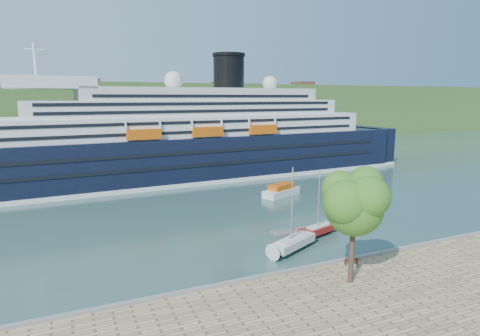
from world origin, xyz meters
The scene contains 11 objects.
ground centered at (0.00, 0.00, 0.00)m, with size 400.00×400.00×0.00m, color #2A4A45.
far_hillside centered at (0.00, 145.00, 12.00)m, with size 400.00×50.00×24.00m, color #2C5220.
quay_coping centered at (0.00, -0.20, 1.15)m, with size 220.00×0.50×0.30m, color slate.
cruise_ship centered at (-7.27, 54.69, 14.28)m, with size 127.20×18.52×28.56m, color black, non-canonical shape.
park_bench centered at (-3.24, -1.20, 1.46)m, with size 1.44×0.59×0.92m, color #3F1D12, non-canonical shape.
promenade_tree centered at (-5.90, -4.39, 7.06)m, with size 7.32×7.32×12.13m, color #2E661B, non-canonical shape.
floating_pontoon centered at (3.22, 12.40, 0.19)m, with size 16.77×2.05×0.37m, color slate, non-canonical shape.
sailboat_white_near centered at (-5.38, 6.89, 4.97)m, with size 7.69×2.14×9.93m, color silver, non-canonical shape.
sailboat_red centered at (0.80, 10.18, 4.30)m, with size 6.66×1.85×8.61m, color maroon, non-canonical shape.
sailboat_white_far centered at (10.94, 12.21, 4.00)m, with size 6.20×1.72×8.01m, color silver, non-canonical shape.
tender_launch centered at (7.07, 31.67, 1.15)m, with size 8.35×2.86×2.31m, color #C5520B, non-canonical shape.
Camera 1 is at (-30.21, -33.04, 18.49)m, focal length 30.00 mm.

